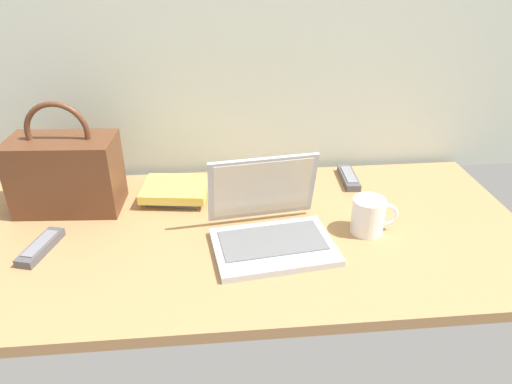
% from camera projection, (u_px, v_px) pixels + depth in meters
% --- Properties ---
extents(desk, '(1.60, 0.76, 0.03)m').
position_uv_depth(desk, '(243.00, 235.00, 1.33)').
color(desk, '#A87A4C').
rests_on(desk, ground).
extents(laptop, '(0.34, 0.31, 0.21)m').
position_uv_depth(laptop, '(270.00, 226.00, 1.26)').
color(laptop, '#B2B5BA').
rests_on(laptop, desk).
extents(coffee_mug, '(0.13, 0.09, 0.10)m').
position_uv_depth(coffee_mug, '(369.00, 215.00, 1.29)').
color(coffee_mug, white).
rests_on(coffee_mug, desk).
extents(remote_control_near, '(0.05, 0.16, 0.02)m').
position_uv_depth(remote_control_near, '(349.00, 178.00, 1.58)').
color(remote_control_near, '#4C4C51').
rests_on(remote_control_near, desk).
extents(remote_control_far, '(0.09, 0.17, 0.02)m').
position_uv_depth(remote_control_far, '(41.00, 247.00, 1.23)').
color(remote_control_far, '#4C4C51').
rests_on(remote_control_far, desk).
extents(handbag, '(0.31, 0.18, 0.33)m').
position_uv_depth(handbag, '(66.00, 172.00, 1.38)').
color(handbag, '#59331E').
rests_on(handbag, desk).
extents(book_stack, '(0.22, 0.18, 0.05)m').
position_uv_depth(book_stack, '(176.00, 191.00, 1.47)').
color(book_stack, '#595960').
rests_on(book_stack, desk).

